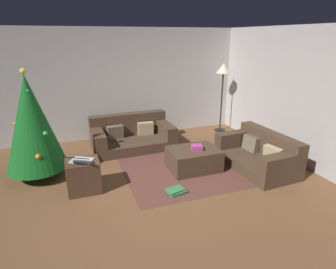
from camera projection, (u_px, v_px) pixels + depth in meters
name	position (u px, v px, depth m)	size (l,w,h in m)	color
ground_plane	(153.00, 198.00, 4.44)	(6.40, 6.40, 0.00)	brown
rear_partition	(115.00, 84.00, 6.81)	(6.40, 0.12, 2.60)	#BCB7B2
corner_partition	(322.00, 102.00, 5.01)	(0.12, 6.40, 2.60)	#B5B0AB
couch_left	(132.00, 135.00, 6.42)	(1.81, 1.06, 0.71)	#473323
couch_right	(260.00, 154.00, 5.40)	(0.97, 1.60, 0.68)	#473323
ottoman	(194.00, 159.00, 5.35)	(0.92, 0.70, 0.40)	#473323
gift_box	(197.00, 147.00, 5.25)	(0.20, 0.17, 0.09)	#B23F8C
tv_remote	(196.00, 146.00, 5.39)	(0.05, 0.16, 0.02)	black
christmas_tree	(32.00, 123.00, 4.79)	(1.01, 1.01, 1.92)	brown
side_table	(84.00, 176.00, 4.56)	(0.52, 0.44, 0.53)	#4C3323
laptop	(80.00, 160.00, 4.40)	(0.49, 0.52, 0.19)	silver
book_stack	(176.00, 191.00, 4.56)	(0.34, 0.26, 0.08)	#387A47
corner_lamp	(223.00, 74.00, 7.10)	(0.36, 0.36, 1.76)	black
area_rug	(193.00, 169.00, 5.41)	(2.60, 2.00, 0.01)	brown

